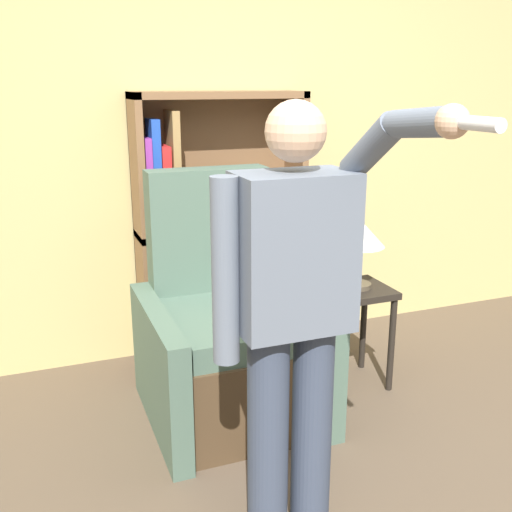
{
  "coord_description": "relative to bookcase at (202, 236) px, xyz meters",
  "views": [
    {
      "loc": [
        -1.21,
        -1.5,
        1.66
      ],
      "look_at": [
        -0.36,
        0.69,
        0.98
      ],
      "focal_mm": 42.0,
      "sensor_mm": 36.0,
      "label": 1
    }
  ],
  "objects": [
    {
      "name": "armchair",
      "position": [
        -0.07,
        -0.67,
        -0.4
      ],
      "size": [
        0.84,
        0.89,
        1.23
      ],
      "color": "#4C3823",
      "rests_on": "ground_plane"
    },
    {
      "name": "side_table",
      "position": [
        0.68,
        -0.67,
        -0.33
      ],
      "size": [
        0.35,
        0.35,
        0.58
      ],
      "color": "black",
      "rests_on": "ground_plane"
    },
    {
      "name": "bookcase",
      "position": [
        0.0,
        0.0,
        0.0
      ],
      "size": [
        1.01,
        0.28,
        1.61
      ],
      "color": "brown",
      "rests_on": "ground_plane"
    },
    {
      "name": "person_standing",
      "position": [
        -0.14,
        -1.63,
        0.14
      ],
      "size": [
        0.54,
        0.78,
        1.61
      ],
      "color": "#384256",
      "rests_on": "ground_plane"
    },
    {
      "name": "wall_back",
      "position": [
        0.26,
        0.16,
        0.63
      ],
      "size": [
        8.0,
        0.06,
        2.8
      ],
      "color": "tan",
      "rests_on": "ground_plane"
    },
    {
      "name": "table_lamp",
      "position": [
        0.68,
        -0.67,
        0.09
      ],
      "size": [
        0.28,
        0.28,
        0.38
      ],
      "color": "#4C4233",
      "rests_on": "side_table"
    }
  ]
}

